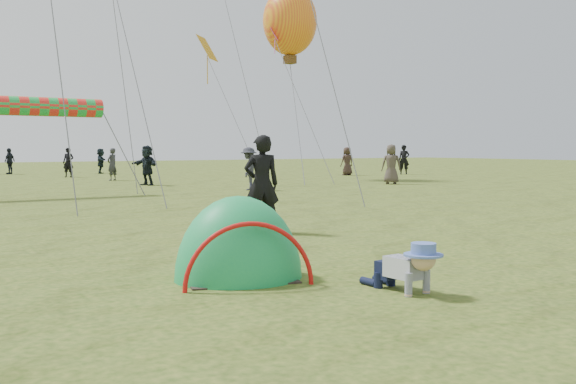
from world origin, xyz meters
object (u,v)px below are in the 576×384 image
crawling_toddler (408,266)px  standing_adult (262,184)px  popup_tent (239,278)px  balloon_kite (290,25)px

crawling_toddler → standing_adult: size_ratio=0.42×
popup_tent → standing_adult: standing_adult is taller
crawling_toddler → popup_tent: size_ratio=0.38×
popup_tent → crawling_toddler: bearing=-38.6°
standing_adult → balloon_kite: balloon_kite is taller
crawling_toddler → standing_adult: 5.52m
crawling_toddler → popup_tent: popup_tent is taller
crawling_toddler → popup_tent: (-1.24, 1.73, -0.30)m
crawling_toddler → standing_adult: bearing=73.7°
crawling_toddler → balloon_kite: balloon_kite is taller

